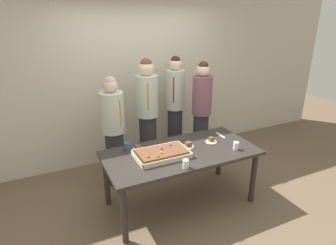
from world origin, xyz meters
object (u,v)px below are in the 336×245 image
(person_striped_tie_right, at_px, (147,114))
(person_far_right_suit, at_px, (201,113))
(party_table, at_px, (181,157))
(drink_cup_middle, at_px, (236,146))
(drink_cup_nearest, at_px, (186,164))
(drink_cup_far_end, at_px, (127,146))
(person_green_shirt_behind, at_px, (175,107))
(plated_slice_near_left, at_px, (188,145))
(plated_slice_near_right, at_px, (138,149))
(plated_slice_far_left, at_px, (211,141))
(person_serving_front, at_px, (114,131))
(cake_server_utensil, at_px, (221,135))
(sheet_cake, at_px, (162,154))

(person_striped_tie_right, distance_m, person_far_right_suit, 0.84)
(party_table, xyz_separation_m, drink_cup_middle, (0.65, -0.24, 0.13))
(drink_cup_nearest, height_order, drink_cup_far_end, same)
(drink_cup_middle, xyz_separation_m, person_green_shirt_behind, (-0.14, 1.43, 0.11))
(plated_slice_near_left, height_order, person_far_right_suit, person_far_right_suit)
(plated_slice_near_right, relative_size, drink_cup_far_end, 1.50)
(plated_slice_near_right, height_order, person_far_right_suit, person_far_right_suit)
(plated_slice_far_left, xyz_separation_m, drink_cup_nearest, (-0.63, -0.45, 0.03))
(party_table, bearing_deg, drink_cup_nearest, -110.45)
(plated_slice_near_left, relative_size, drink_cup_middle, 1.50)
(drink_cup_nearest, bearing_deg, person_serving_front, 111.79)
(plated_slice_far_left, distance_m, cake_server_utensil, 0.27)
(party_table, distance_m, drink_cup_far_end, 0.69)
(drink_cup_nearest, distance_m, drink_cup_middle, 0.80)
(drink_cup_nearest, height_order, person_serving_front, person_serving_front)
(person_far_right_suit, bearing_deg, cake_server_utensil, 48.28)
(plated_slice_near_right, distance_m, drink_cup_middle, 1.23)
(plated_slice_near_right, bearing_deg, plated_slice_far_left, -11.69)
(cake_server_utensil, bearing_deg, drink_cup_middle, -100.23)
(party_table, bearing_deg, person_green_shirt_behind, 66.71)
(drink_cup_middle, height_order, person_green_shirt_behind, person_green_shirt_behind)
(drink_cup_middle, bearing_deg, plated_slice_near_right, 155.41)
(sheet_cake, relative_size, plated_slice_near_left, 4.27)
(drink_cup_far_end, xyz_separation_m, person_green_shirt_behind, (1.10, 0.85, 0.11))
(person_serving_front, relative_size, person_green_shirt_behind, 0.92)
(sheet_cake, relative_size, drink_cup_far_end, 6.40)
(plated_slice_near_left, bearing_deg, cake_server_utensil, 12.34)
(sheet_cake, relative_size, person_striped_tie_right, 0.36)
(sheet_cake, height_order, plated_slice_far_left, sheet_cake)
(plated_slice_near_left, distance_m, person_green_shirt_behind, 1.19)
(cake_server_utensil, bearing_deg, person_far_right_suit, 86.03)
(party_table, height_order, person_green_shirt_behind, person_green_shirt_behind)
(drink_cup_middle, distance_m, person_striped_tie_right, 1.43)
(cake_server_utensil, height_order, person_far_right_suit, person_far_right_suit)
(person_green_shirt_behind, height_order, person_striped_tie_right, person_striped_tie_right)
(party_table, relative_size, person_green_shirt_behind, 1.10)
(plated_slice_near_right, distance_m, plated_slice_far_left, 0.98)
(plated_slice_far_left, relative_size, person_striped_tie_right, 0.09)
(person_green_shirt_behind, relative_size, person_far_right_suit, 1.02)
(drink_cup_nearest, xyz_separation_m, drink_cup_middle, (0.79, 0.13, 0.00))
(drink_cup_middle, relative_size, person_serving_front, 0.06)
(plated_slice_near_left, height_order, plated_slice_far_left, plated_slice_near_left)
(plated_slice_near_right, relative_size, plated_slice_far_left, 1.00)
(drink_cup_middle, bearing_deg, person_green_shirt_behind, 95.51)
(plated_slice_near_right, xyz_separation_m, person_green_shirt_behind, (0.98, 0.92, 0.14))
(drink_cup_far_end, relative_size, person_green_shirt_behind, 0.06)
(plated_slice_near_left, distance_m, plated_slice_near_right, 0.64)
(person_green_shirt_behind, bearing_deg, drink_cup_nearest, 10.29)
(person_green_shirt_behind, bearing_deg, cake_server_utensil, 45.26)
(drink_cup_far_end, height_order, person_serving_front, person_serving_front)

